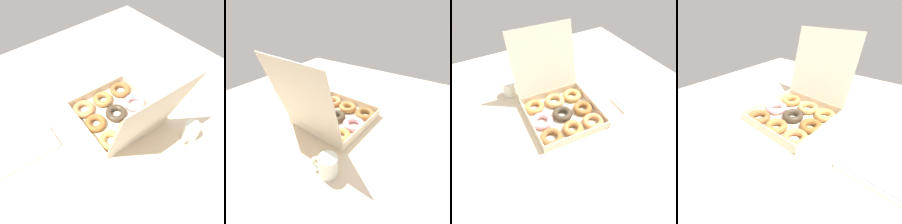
# 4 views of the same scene
# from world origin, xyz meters

# --- Properties ---
(ground_plane) EXTENTS (1.80, 1.80, 0.02)m
(ground_plane) POSITION_xyz_m (0.00, 0.00, -0.01)
(ground_plane) COLOR beige
(donut_box) EXTENTS (0.42, 0.50, 0.42)m
(donut_box) POSITION_xyz_m (-0.01, 0.04, 0.04)
(donut_box) COLOR beige
(donut_box) RESTS_ON ground_plane
(keyboard) EXTENTS (0.36, 0.16, 0.02)m
(keyboard) POSITION_xyz_m (0.49, -0.08, 0.01)
(keyboard) COLOR white
(keyboard) RESTS_ON ground_plane
(coffee_mug) EXTENTS (0.11, 0.08, 0.09)m
(coffee_mug) POSITION_xyz_m (-0.20, 0.35, 0.05)
(coffee_mug) COLOR white
(coffee_mug) RESTS_ON ground_plane
(paper_napkin) EXTENTS (0.13, 0.11, 0.00)m
(paper_napkin) POSITION_xyz_m (-0.20, -0.30, 0.00)
(paper_napkin) COLOR white
(paper_napkin) RESTS_ON ground_plane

